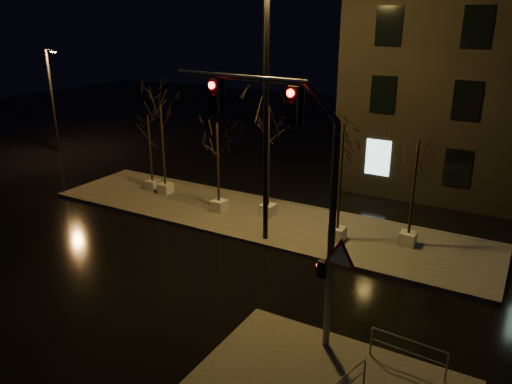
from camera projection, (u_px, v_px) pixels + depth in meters
The scene contains 12 objects.
ground at pixel (179, 271), 19.20m from camera, with size 90.00×90.00×0.00m, color black.
median at pixel (257, 218), 24.09m from camera, with size 22.00×5.00×0.15m, color #494641.
tree_0 at pixel (149, 132), 26.66m from camera, with size 1.80×1.80×4.28m.
tree_1 at pixel (162, 126), 25.97m from camera, with size 1.80×1.80×4.91m.
tree_2 at pixel (217, 143), 23.59m from camera, with size 1.80×1.80×4.53m.
tree_3 at pixel (269, 131), 22.82m from camera, with size 1.80×1.80×5.45m.
tree_4 at pixel (342, 151), 20.27m from camera, with size 1.80×1.80×5.21m.
tree_5 at pixel (416, 165), 19.92m from camera, with size 1.80×1.80×4.63m.
traffic_signal_mast at pixel (294, 176), 13.67m from camera, with size 6.20×0.69×7.60m.
streetlight_main at pixel (266, 95), 19.64m from camera, with size 2.66×0.31×10.70m.
streetlight_far at pixel (53, 96), 34.95m from camera, with size 1.40×0.51×7.21m.
guard_rail_a at pixel (408, 349), 13.50m from camera, with size 2.11×0.19×0.91m.
Camera 1 is at (11.06, -13.36, 9.26)m, focal length 35.00 mm.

